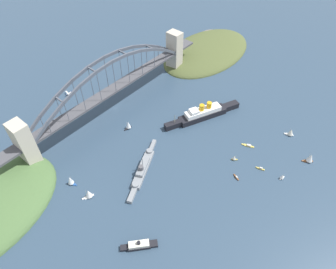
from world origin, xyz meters
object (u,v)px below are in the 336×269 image
Objects in this scene: naval_cruiser at (143,169)px; small_boat_0 at (236,177)px; small_boat_9 at (248,146)px; small_boat_8 at (234,158)px; small_boat_1 at (88,193)px; small_boat_4 at (282,177)px; ocean_liner at (203,114)px; seaplane_taxiing_near_bridge at (69,94)px; harbor_arch_bridge at (112,88)px; small_boat_5 at (128,125)px; harbor_ferry_steamer at (139,245)px; small_boat_3 at (291,132)px; small_boat_6 at (310,158)px; small_boat_7 at (260,168)px; small_boat_2 at (70,180)px.

small_boat_0 is (-50.04, 72.24, -2.11)m from naval_cruiser.
small_boat_9 is (-42.45, -11.59, -0.07)m from small_boat_0.
naval_cruiser reaches higher than small_boat_8.
small_boat_4 is at bearing 136.49° from small_boat_1.
small_boat_8 is (30.64, 59.49, -2.44)m from ocean_liner.
ocean_liner reaches higher than naval_cruiser.
small_boat_9 is at bearing 107.73° from seaplane_taxiing_near_bridge.
small_boat_9 is (5.46, 61.08, -4.95)m from ocean_liner.
small_boat_1 is 1.64× the size of small_boat_4.
harbor_arch_bridge is at bearing -117.75° from naval_cruiser.
small_boat_5 is (14.14, 36.08, -22.89)m from harbor_arch_bridge.
harbor_ferry_steamer reaches higher than small_boat_4.
small_boat_3 is (-88.62, 174.16, -23.54)m from harbor_arch_bridge.
small_boat_6 is (-14.65, 116.49, -0.23)m from ocean_liner.
small_boat_8 is at bearing 175.43° from harbor_ferry_steamer.
seaplane_taxiing_near_bridge is (72.19, -147.60, -3.57)m from ocean_liner.
small_boat_5 is at bearing -72.98° from small_boat_7.
small_boat_7 is at bearing 135.58° from small_boat_2.
small_boat_3 is 0.81× the size of small_boat_6.
small_boat_6 is at bearing 115.67° from small_boat_5.
small_boat_0 is at bearing -35.01° from small_boat_6.
small_boat_5 is (-31.99, -51.61, 2.07)m from naval_cruiser.
small_boat_4 is at bearing 131.77° from small_boat_2.
naval_cruiser reaches higher than small_boat_6.
small_boat_0 is 0.58× the size of small_boat_9.
small_boat_5 is at bearing -61.68° from small_boat_9.
small_boat_6 reaches higher than small_boat_7.
small_boat_9 is at bearing 151.90° from small_boat_1.
seaplane_taxiing_near_bridge is (-81.61, -197.24, -0.31)m from harbor_ferry_steamer.
small_boat_8 is (-67.31, 59.06, 0.33)m from naval_cruiser.
harbor_arch_bridge is at bearing -154.23° from small_boat_2.
seaplane_taxiing_near_bridge is at bearing -83.71° from small_boat_0.
small_boat_7 is 1.27× the size of small_boat_8.
small_boat_3 is 0.91× the size of small_boat_5.
naval_cruiser is 74.44m from harbor_ferry_steamer.
ocean_liner is 3.48× the size of harbor_ferry_steamer.
small_boat_4 is (-76.19, 105.02, 0.23)m from naval_cruiser.
small_boat_3 is (-190.61, 37.25, 1.91)m from harbor_ferry_steamer.
small_boat_3 is at bearing 126.66° from small_boat_5.
small_boat_7 reaches higher than small_boat_0.
ocean_liner is 13.31× the size of small_boat_4.
small_boat_9 is (42.27, -25.82, -3.60)m from small_boat_3.
small_boat_3 is 49.66m from small_boat_9.
naval_cruiser is at bearing 143.20° from small_boat_2.
seaplane_taxiing_near_bridge is at bearing -65.07° from small_boat_3.
naval_cruiser is at bearing -41.26° from small_boat_8.
small_boat_9 is at bearing 175.59° from harbor_ferry_steamer.
small_boat_3 is (-187.90, 126.23, -0.86)m from small_boat_2.
seaplane_taxiing_near_bridge is 258.03m from small_boat_4.
harbor_ferry_steamer is 89.06m from small_boat_2.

